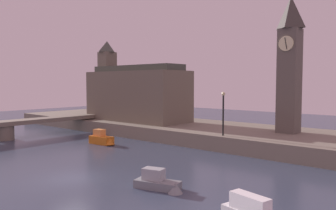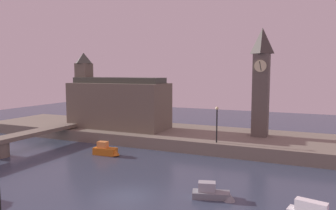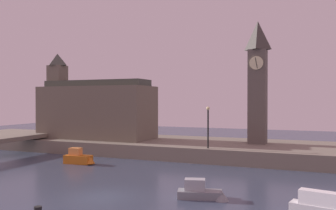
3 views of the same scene
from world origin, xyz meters
TOP-DOWN VIEW (x-y plane):
  - ground_plane at (0.00, 0.00)m, footprint 120.00×120.00m
  - far_embankment at (0.00, 20.00)m, footprint 70.00×12.00m
  - clock_tower at (6.88, 20.83)m, footprint 2.12×2.17m
  - parliament_hall at (-13.39, 18.85)m, footprint 14.54×6.00m
  - streetlamp at (2.88, 14.88)m, footprint 0.36×0.36m
  - boat_cruiser_grey at (6.26, 2.18)m, footprint 3.58×1.88m
  - boat_ferry_white at (13.66, 0.71)m, footprint 4.34×1.75m
  - boat_patrol_orange at (-8.81, 9.64)m, footprint 3.34×1.37m

SIDE VIEW (x-z plane):
  - ground_plane at x=0.00m, z-range 0.00..0.00m
  - boat_cruiser_grey at x=6.26m, z-range -0.24..1.05m
  - boat_ferry_white at x=13.66m, z-range -0.24..1.32m
  - boat_patrol_orange at x=-8.81m, z-range -0.22..1.33m
  - far_embankment at x=0.00m, z-range 0.00..1.50m
  - streetlamp at x=2.88m, z-range 2.00..6.18m
  - parliament_hall at x=-13.39m, z-range -0.37..10.70m
  - clock_tower at x=6.88m, z-range 1.75..15.38m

